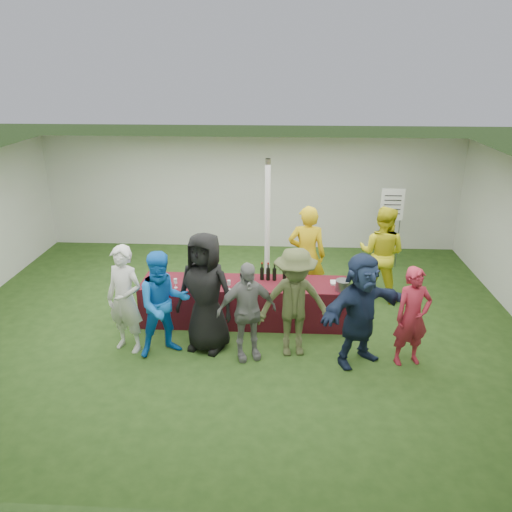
# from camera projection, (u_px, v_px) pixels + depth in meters

# --- Properties ---
(ground) EXTENTS (60.00, 60.00, 0.00)m
(ground) POSITION_uv_depth(u_px,v_px,m) (236.00, 323.00, 8.85)
(ground) COLOR #284719
(ground) RESTS_ON ground
(tent) EXTENTS (10.00, 10.00, 10.00)m
(tent) POSITION_uv_depth(u_px,v_px,m) (267.00, 230.00, 9.46)
(tent) COLOR white
(tent) RESTS_ON ground
(serving_table) EXTENTS (3.60, 0.80, 0.75)m
(serving_table) POSITION_uv_depth(u_px,v_px,m) (245.00, 302.00, 8.79)
(serving_table) COLOR #531316
(serving_table) RESTS_ON ground
(wine_bottles) EXTENTS (0.75, 0.09, 0.32)m
(wine_bottles) POSITION_uv_depth(u_px,v_px,m) (281.00, 274.00, 8.71)
(wine_bottles) COLOR black
(wine_bottles) RESTS_ON serving_table
(wine_glasses) EXTENTS (1.22, 0.10, 0.16)m
(wine_glasses) POSITION_uv_depth(u_px,v_px,m) (191.00, 282.00, 8.41)
(wine_glasses) COLOR silver
(wine_glasses) RESTS_ON serving_table
(water_bottle) EXTENTS (0.07, 0.07, 0.23)m
(water_bottle) POSITION_uv_depth(u_px,v_px,m) (243.00, 275.00, 8.69)
(water_bottle) COLOR silver
(water_bottle) RESTS_ON serving_table
(bar_towel) EXTENTS (0.25, 0.18, 0.03)m
(bar_towel) POSITION_uv_depth(u_px,v_px,m) (338.00, 283.00, 8.61)
(bar_towel) COLOR white
(bar_towel) RESTS_ON serving_table
(dump_bucket) EXTENTS (0.25, 0.25, 0.18)m
(dump_bucket) POSITION_uv_depth(u_px,v_px,m) (343.00, 285.00, 8.33)
(dump_bucket) COLOR slate
(dump_bucket) RESTS_ON serving_table
(wine_list_sign) EXTENTS (0.50, 0.03, 1.80)m
(wine_list_sign) POSITION_uv_depth(u_px,v_px,m) (392.00, 211.00, 10.82)
(wine_list_sign) COLOR slate
(wine_list_sign) RESTS_ON ground
(staff_pourer) EXTENTS (0.72, 0.49, 1.93)m
(staff_pourer) POSITION_uv_depth(u_px,v_px,m) (307.00, 256.00, 9.26)
(staff_pourer) COLOR gold
(staff_pourer) RESTS_ON ground
(staff_back) EXTENTS (1.11, 1.02, 1.85)m
(staff_back) POSITION_uv_depth(u_px,v_px,m) (381.00, 253.00, 9.50)
(staff_back) COLOR gold
(staff_back) RESTS_ON ground
(customer_0) EXTENTS (0.74, 0.61, 1.75)m
(customer_0) POSITION_uv_depth(u_px,v_px,m) (125.00, 299.00, 7.75)
(customer_0) COLOR silver
(customer_0) RESTS_ON ground
(customer_1) EXTENTS (1.03, 0.94, 1.71)m
(customer_1) POSITION_uv_depth(u_px,v_px,m) (164.00, 304.00, 7.65)
(customer_1) COLOR blue
(customer_1) RESTS_ON ground
(customer_2) EXTENTS (1.10, 0.89, 1.95)m
(customer_2) POSITION_uv_depth(u_px,v_px,m) (205.00, 293.00, 7.75)
(customer_2) COLOR black
(customer_2) RESTS_ON ground
(customer_3) EXTENTS (1.00, 0.67, 1.59)m
(customer_3) POSITION_uv_depth(u_px,v_px,m) (247.00, 311.00, 7.56)
(customer_3) COLOR slate
(customer_3) RESTS_ON ground
(customer_4) EXTENTS (1.22, 0.81, 1.77)m
(customer_4) POSITION_uv_depth(u_px,v_px,m) (295.00, 303.00, 7.62)
(customer_4) COLOR #464D2A
(customer_4) RESTS_ON ground
(customer_5) EXTENTS (1.67, 1.33, 1.77)m
(customer_5) POSITION_uv_depth(u_px,v_px,m) (360.00, 310.00, 7.41)
(customer_5) COLOR #1A2744
(customer_5) RESTS_ON ground
(customer_6) EXTENTS (0.65, 0.51, 1.56)m
(customer_6) POSITION_uv_depth(u_px,v_px,m) (412.00, 317.00, 7.42)
(customer_6) COLOR #A72135
(customer_6) RESTS_ON ground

